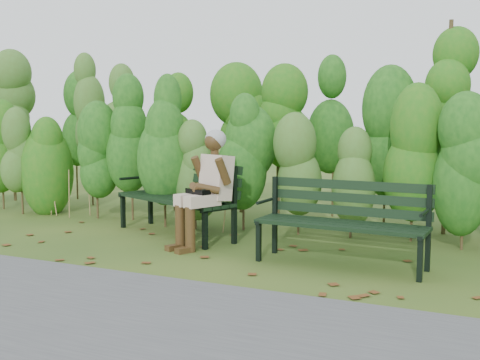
% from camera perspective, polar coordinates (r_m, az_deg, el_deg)
% --- Properties ---
extents(ground, '(80.00, 80.00, 0.00)m').
position_cam_1_polar(ground, '(5.76, -1.44, -7.77)').
color(ground, '#264618').
extents(footpath, '(60.00, 2.50, 0.01)m').
position_cam_1_polar(footpath, '(3.98, -15.76, -14.34)').
color(footpath, '#474749').
rests_on(footpath, ground).
extents(hedge_band, '(11.04, 1.67, 2.42)m').
position_cam_1_polar(hedge_band, '(7.32, 4.89, 5.10)').
color(hedge_band, '#47381E').
rests_on(hedge_band, ground).
extents(leaf_litter, '(5.81, 2.26, 0.01)m').
position_cam_1_polar(leaf_litter, '(5.61, -3.20, -8.12)').
color(leaf_litter, brown).
rests_on(leaf_litter, ground).
extents(bench_left, '(1.84, 1.22, 0.88)m').
position_cam_1_polar(bench_left, '(6.82, -6.06, -1.22)').
color(bench_left, black).
rests_on(bench_left, ground).
extents(bench_right, '(1.64, 0.62, 0.80)m').
position_cam_1_polar(bench_right, '(5.46, 10.47, -3.58)').
color(bench_right, black).
rests_on(bench_right, ground).
extents(seated_woman, '(0.60, 0.80, 1.28)m').
position_cam_1_polar(seated_woman, '(6.12, -3.38, -0.10)').
color(seated_woman, beige).
rests_on(seated_woman, ground).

